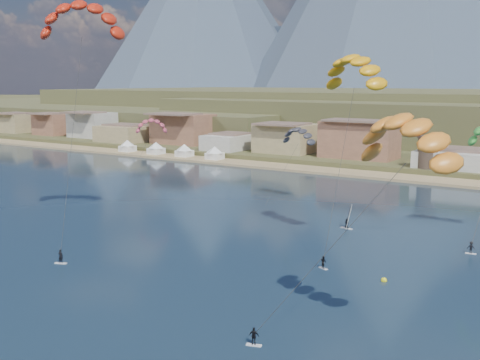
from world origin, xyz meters
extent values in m
plane|color=black|center=(0.00, 0.00, 0.00)|extent=(2400.00, 2400.00, 0.00)
cube|color=tan|center=(0.00, 106.00, 0.25)|extent=(2200.00, 12.00, 0.90)
cube|color=brown|center=(-200.00, 200.00, 7.00)|extent=(280.00, 130.00, 10.00)
cube|color=brown|center=(-40.00, 260.00, 11.00)|extent=(380.00, 170.00, 18.00)
cone|color=#323E53|center=(-560.00, 780.00, 152.00)|extent=(400.00, 400.00, 300.00)
cone|color=#323E53|center=(-820.00, 800.00, 117.00)|extent=(340.00, 340.00, 230.00)
cylinder|color=#47382D|center=(5.00, 114.00, 6.00)|extent=(5.20, 5.20, 8.00)
cylinder|color=#47382D|center=(5.00, 114.00, 10.30)|extent=(5.82, 5.82, 0.60)
cube|color=white|center=(-95.00, 106.00, 1.70)|extent=(4.50, 4.50, 2.00)
pyramid|color=white|center=(-95.00, 106.00, 4.70)|extent=(6.40, 6.40, 2.00)
cube|color=white|center=(-82.00, 106.00, 1.70)|extent=(4.50, 4.50, 2.00)
pyramid|color=white|center=(-82.00, 106.00, 4.70)|extent=(6.40, 6.40, 2.00)
cube|color=white|center=(-70.00, 106.00, 1.70)|extent=(4.50, 4.50, 2.00)
pyramid|color=white|center=(-70.00, 106.00, 4.70)|extent=(6.40, 6.40, 2.00)
cube|color=white|center=(-58.00, 106.00, 1.70)|extent=(4.50, 4.50, 2.00)
pyramid|color=white|center=(-58.00, 106.00, 4.70)|extent=(6.40, 6.40, 2.00)
cube|color=silver|center=(-15.33, 10.79, 0.06)|extent=(1.74, 1.09, 0.11)
imported|color=black|center=(-15.33, 10.79, 1.07)|extent=(0.82, 0.69, 1.92)
cylinder|color=#262626|center=(-20.41, 18.11, 16.41)|extent=(0.05, 0.05, 35.21)
cube|color=silver|center=(15.55, 28.49, 0.05)|extent=(1.50, 1.03, 0.10)
imported|color=black|center=(15.55, 28.49, 0.93)|extent=(1.01, 0.92, 1.67)
cylinder|color=#262626|center=(15.21, 33.66, 12.40)|extent=(0.05, 0.05, 24.92)
cube|color=silver|center=(19.95, 4.00, 0.05)|extent=(1.54, 0.89, 0.10)
imported|color=black|center=(19.95, 4.00, 0.95)|extent=(1.08, 0.71, 1.70)
cylinder|color=#262626|center=(25.65, 7.58, 9.25)|extent=(0.05, 0.05, 21.16)
cube|color=silver|center=(30.44, 46.30, 0.05)|extent=(1.55, 0.59, 0.10)
imported|color=black|center=(30.44, 46.30, 0.97)|extent=(1.18, 0.74, 1.74)
cylinder|color=#262626|center=(-47.76, 61.82, 6.36)|extent=(0.04, 0.04, 14.53)
cylinder|color=#262626|center=(-8.03, 62.00, 6.16)|extent=(0.04, 0.04, 14.19)
cube|color=silver|center=(9.64, 50.15, 0.06)|extent=(2.33, 1.19, 0.11)
imported|color=black|center=(9.64, 50.15, 0.92)|extent=(0.89, 0.69, 1.61)
cube|color=white|center=(10.01, 50.15, 2.07)|extent=(1.45, 2.57, 3.85)
sphere|color=yellow|center=(24.02, 28.07, 0.13)|extent=(0.74, 0.74, 0.74)
camera|label=1|loc=(47.13, -39.77, 24.54)|focal=43.67mm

